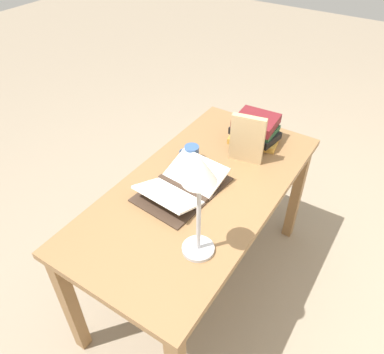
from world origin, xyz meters
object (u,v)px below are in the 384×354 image
(book_stack_tall, at_px, (255,129))
(book_standing_upright, at_px, (247,139))
(coffee_mug, at_px, (191,154))
(reading_lamp, at_px, (199,184))
(open_book, at_px, (182,186))

(book_stack_tall, bearing_deg, book_standing_upright, 11.22)
(coffee_mug, bearing_deg, book_stack_tall, 150.16)
(book_stack_tall, bearing_deg, coffee_mug, -29.84)
(reading_lamp, xyz_separation_m, coffee_mug, (-0.50, -0.36, -0.31))
(book_stack_tall, height_order, coffee_mug, book_stack_tall)
(open_book, xyz_separation_m, book_standing_upright, (-0.39, 0.14, 0.11))
(open_book, distance_m, reading_lamp, 0.51)
(book_stack_tall, relative_size, book_standing_upright, 1.12)
(book_standing_upright, bearing_deg, open_book, -31.80)
(book_stack_tall, relative_size, reading_lamp, 0.62)
(open_book, xyz_separation_m, coffee_mug, (-0.22, -0.09, 0.02))
(open_book, height_order, coffee_mug, coffee_mug)
(book_standing_upright, bearing_deg, reading_lamp, -1.18)
(open_book, height_order, reading_lamp, reading_lamp)
(open_book, relative_size, book_stack_tall, 1.58)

